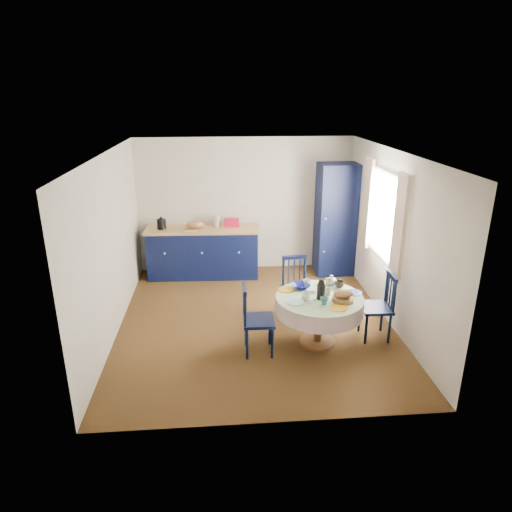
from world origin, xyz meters
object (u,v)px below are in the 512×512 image
at_px(chair_left, 256,319).
at_px(chair_far, 296,287).
at_px(mug_b, 324,301).
at_px(cobalt_bowl, 301,286).
at_px(kitchen_counter, 203,251).
at_px(mug_d, 307,283).
at_px(mug_c, 339,284).
at_px(dining_table, 320,305).
at_px(pantry_cabinet, 336,220).
at_px(chair_right, 379,306).
at_px(mug_a, 306,297).

bearing_deg(chair_left, chair_far, -34.55).
height_order(mug_b, cobalt_bowl, mug_b).
height_order(chair_far, cobalt_bowl, chair_far).
distance_m(kitchen_counter, mug_d, 2.74).
xyz_separation_m(chair_left, mug_c, (1.20, 0.40, 0.27)).
xyz_separation_m(kitchen_counter, cobalt_bowl, (1.41, -2.31, 0.26)).
bearing_deg(dining_table, mug_d, 108.81).
bearing_deg(pantry_cabinet, mug_d, -115.82).
xyz_separation_m(dining_table, mug_d, (-0.12, 0.35, 0.17)).
bearing_deg(mug_d, cobalt_bowl, -157.31).
bearing_deg(chair_far, chair_right, -42.32).
xyz_separation_m(chair_far, mug_b, (0.17, -1.08, 0.28)).
bearing_deg(cobalt_bowl, kitchen_counter, 121.44).
bearing_deg(kitchen_counter, mug_b, -58.03).
height_order(dining_table, chair_left, dining_table).
distance_m(pantry_cabinet, mug_b, 2.94).
relative_size(chair_far, mug_c, 7.55).
bearing_deg(chair_far, mug_c, -55.67).
xyz_separation_m(chair_left, cobalt_bowl, (0.67, 0.44, 0.25)).
distance_m(mug_b, cobalt_bowl, 0.58).
relative_size(mug_c, mug_d, 1.13).
bearing_deg(mug_d, dining_table, -71.19).
bearing_deg(cobalt_bowl, mug_c, -4.06).
bearing_deg(cobalt_bowl, chair_left, -146.55).
xyz_separation_m(kitchen_counter, mug_a, (1.40, -2.70, 0.27)).
bearing_deg(mug_b, chair_left, 173.39).
relative_size(dining_table, chair_far, 1.25).
relative_size(pantry_cabinet, dining_table, 1.76).
relative_size(mug_b, mug_d, 0.95).
relative_size(pantry_cabinet, chair_right, 2.17).
bearing_deg(mug_b, mug_a, 144.58).
distance_m(dining_table, mug_d, 0.41).
bearing_deg(chair_left, mug_a, -84.78).
bearing_deg(pantry_cabinet, cobalt_bowl, -117.31).
xyz_separation_m(chair_right, mug_a, (-1.07, -0.19, 0.27)).
bearing_deg(mug_a, chair_right, 10.04).
height_order(mug_a, mug_d, mug_d).
distance_m(mug_b, mug_d, 0.59).
xyz_separation_m(chair_right, mug_b, (-0.86, -0.34, 0.27)).
bearing_deg(chair_far, dining_table, -85.00).
distance_m(mug_c, mug_d, 0.45).
bearing_deg(cobalt_bowl, chair_far, 86.53).
distance_m(kitchen_counter, pantry_cabinet, 2.53).
height_order(chair_right, mug_d, chair_right).
bearing_deg(chair_left, pantry_cabinet, -31.59).
bearing_deg(chair_right, chair_left, -79.85).
relative_size(chair_right, mug_d, 8.66).
bearing_deg(mug_d, pantry_cabinet, 66.45).
distance_m(chair_far, mug_d, 0.58).
bearing_deg(mug_a, chair_left, -175.73).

